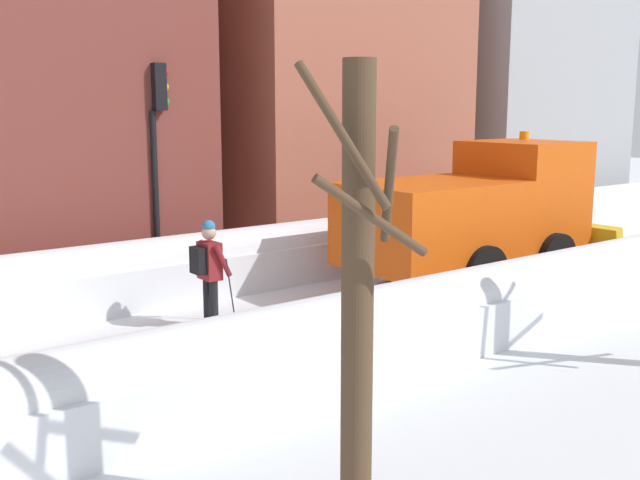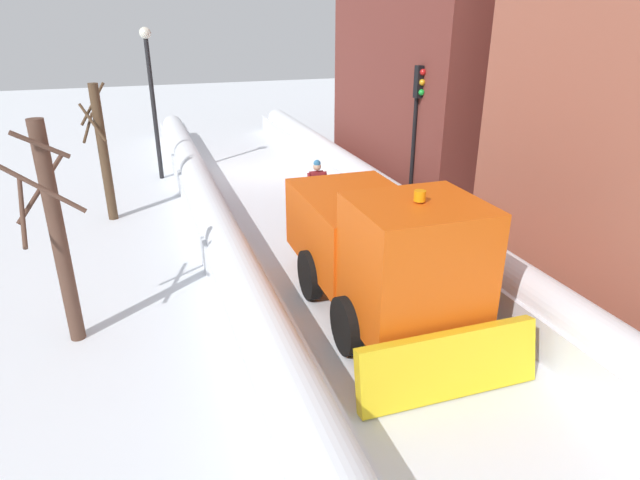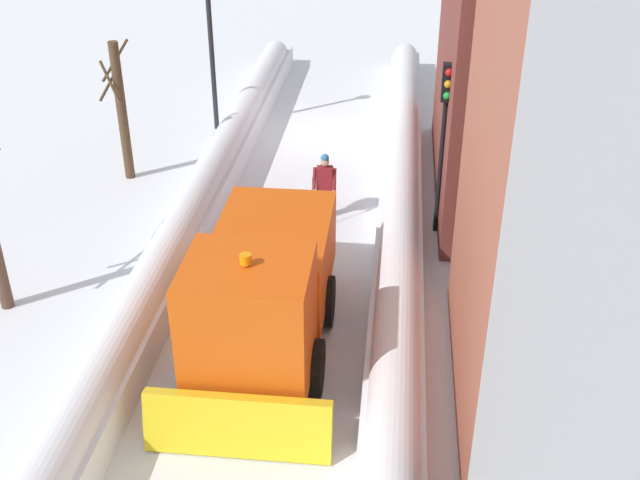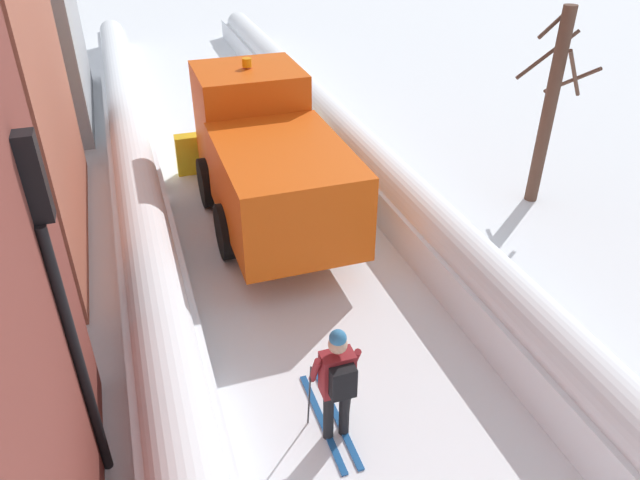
{
  "view_description": "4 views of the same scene",
  "coord_description": "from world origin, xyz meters",
  "px_view_note": "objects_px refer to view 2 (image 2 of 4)",
  "views": [
    {
      "loc": [
        10.03,
        -0.34,
        3.64
      ],
      "look_at": [
        -0.46,
        7.7,
        1.27
      ],
      "focal_mm": 41.97,
      "sensor_mm": 36.0,
      "label": 1
    },
    {
      "loc": [
        4.32,
        20.5,
        5.85
      ],
      "look_at": [
        0.63,
        9.57,
        1.0
      ],
      "focal_mm": 30.54,
      "sensor_mm": 36.0,
      "label": 2
    },
    {
      "loc": [
        -2.43,
        23.73,
        9.72
      ],
      "look_at": [
        -0.84,
        8.72,
        1.09
      ],
      "focal_mm": 43.46,
      "sensor_mm": 36.0,
      "label": 3
    },
    {
      "loc": [
        -2.57,
        0.43,
        6.49
      ],
      "look_at": [
        0.23,
        8.8,
        0.99
      ],
      "focal_mm": 33.69,
      "sensor_mm": 36.0,
      "label": 4
    }
  ],
  "objects_px": {
    "plow_truck": "(381,249)",
    "bare_tree_mid": "(56,233)",
    "bare_tree_near": "(103,152)",
    "traffic_light_pole": "(417,113)",
    "street_lamp": "(151,86)",
    "skier": "(317,186)"
  },
  "relations": [
    {
      "from": "plow_truck",
      "to": "skier",
      "type": "height_order",
      "value": "plow_truck"
    },
    {
      "from": "traffic_light_pole",
      "to": "street_lamp",
      "type": "height_order",
      "value": "street_lamp"
    },
    {
      "from": "skier",
      "to": "bare_tree_mid",
      "type": "height_order",
      "value": "bare_tree_mid"
    },
    {
      "from": "plow_truck",
      "to": "traffic_light_pole",
      "type": "relative_size",
      "value": 1.34
    },
    {
      "from": "skier",
      "to": "bare_tree_near",
      "type": "xyz_separation_m",
      "value": [
        5.97,
        -1.87,
        1.09
      ]
    },
    {
      "from": "bare_tree_mid",
      "to": "plow_truck",
      "type": "bearing_deg",
      "value": 170.48
    },
    {
      "from": "plow_truck",
      "to": "street_lamp",
      "type": "distance_m",
      "value": 12.57
    },
    {
      "from": "plow_truck",
      "to": "bare_tree_near",
      "type": "relative_size",
      "value": 1.49
    },
    {
      "from": "traffic_light_pole",
      "to": "bare_tree_mid",
      "type": "height_order",
      "value": "traffic_light_pole"
    },
    {
      "from": "skier",
      "to": "traffic_light_pole",
      "type": "height_order",
      "value": "traffic_light_pole"
    },
    {
      "from": "plow_truck",
      "to": "bare_tree_mid",
      "type": "distance_m",
      "value": 6.06
    },
    {
      "from": "bare_tree_mid",
      "to": "bare_tree_near",
      "type": "bearing_deg",
      "value": -94.8
    },
    {
      "from": "street_lamp",
      "to": "bare_tree_mid",
      "type": "height_order",
      "value": "street_lamp"
    },
    {
      "from": "bare_tree_near",
      "to": "street_lamp",
      "type": "bearing_deg",
      "value": -112.7
    },
    {
      "from": "traffic_light_pole",
      "to": "plow_truck",
      "type": "bearing_deg",
      "value": 56.65
    },
    {
      "from": "plow_truck",
      "to": "bare_tree_near",
      "type": "xyz_separation_m",
      "value": [
        5.36,
        -7.8,
        0.61
      ]
    },
    {
      "from": "bare_tree_near",
      "to": "bare_tree_mid",
      "type": "relative_size",
      "value": 0.95
    },
    {
      "from": "bare_tree_near",
      "to": "skier",
      "type": "bearing_deg",
      "value": 162.57
    },
    {
      "from": "traffic_light_pole",
      "to": "bare_tree_mid",
      "type": "bearing_deg",
      "value": 24.77
    },
    {
      "from": "street_lamp",
      "to": "bare_tree_mid",
      "type": "relative_size",
      "value": 1.27
    },
    {
      "from": "skier",
      "to": "bare_tree_mid",
      "type": "xyz_separation_m",
      "value": [
        6.54,
        4.93,
        1.21
      ]
    },
    {
      "from": "bare_tree_mid",
      "to": "skier",
      "type": "bearing_deg",
      "value": -143.01
    }
  ]
}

